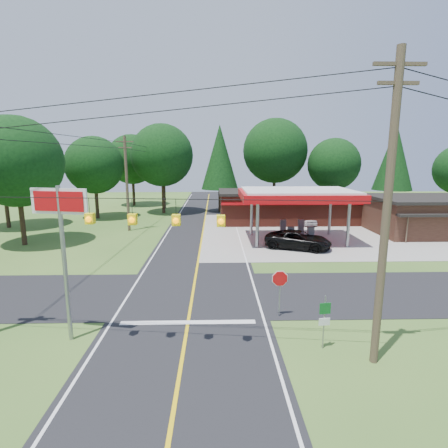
{
  "coord_description": "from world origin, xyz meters",
  "views": [
    {
      "loc": [
        1.35,
        -19.23,
        7.87
      ],
      "look_at": [
        2.0,
        7.0,
        2.8
      ],
      "focal_mm": 28.0,
      "sensor_mm": 36.0,
      "label": 1
    }
  ],
  "objects_px": {
    "gas_canopy": "(297,196)",
    "sedan_car": "(306,219)",
    "octagonal_stop_sign": "(280,282)",
    "big_stop_sign": "(61,228)",
    "suv_car": "(298,240)"
  },
  "relations": [
    {
      "from": "gas_canopy",
      "to": "sedan_car",
      "type": "height_order",
      "value": "gas_canopy"
    },
    {
      "from": "gas_canopy",
      "to": "octagonal_stop_sign",
      "type": "bearing_deg",
      "value": -105.7
    },
    {
      "from": "sedan_car",
      "to": "big_stop_sign",
      "type": "bearing_deg",
      "value": -130.54
    },
    {
      "from": "big_stop_sign",
      "to": "octagonal_stop_sign",
      "type": "height_order",
      "value": "big_stop_sign"
    },
    {
      "from": "octagonal_stop_sign",
      "to": "suv_car",
      "type": "bearing_deg",
      "value": 72.92
    },
    {
      "from": "suv_car",
      "to": "octagonal_stop_sign",
      "type": "height_order",
      "value": "octagonal_stop_sign"
    },
    {
      "from": "sedan_car",
      "to": "big_stop_sign",
      "type": "distance_m",
      "value": 31.37
    },
    {
      "from": "octagonal_stop_sign",
      "to": "big_stop_sign",
      "type": "bearing_deg",
      "value": -168.14
    },
    {
      "from": "sedan_car",
      "to": "octagonal_stop_sign",
      "type": "height_order",
      "value": "octagonal_stop_sign"
    },
    {
      "from": "sedan_car",
      "to": "suv_car",
      "type": "bearing_deg",
      "value": -115.02
    },
    {
      "from": "suv_car",
      "to": "sedan_car",
      "type": "bearing_deg",
      "value": 4.32
    },
    {
      "from": "gas_canopy",
      "to": "sedan_car",
      "type": "distance_m",
      "value": 9.27
    },
    {
      "from": "sedan_car",
      "to": "octagonal_stop_sign",
      "type": "relative_size",
      "value": 1.61
    },
    {
      "from": "suv_car",
      "to": "sedan_car",
      "type": "xyz_separation_m",
      "value": [
        3.5,
        11.0,
        -0.12
      ]
    },
    {
      "from": "suv_car",
      "to": "sedan_car",
      "type": "relative_size",
      "value": 1.44
    }
  ]
}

